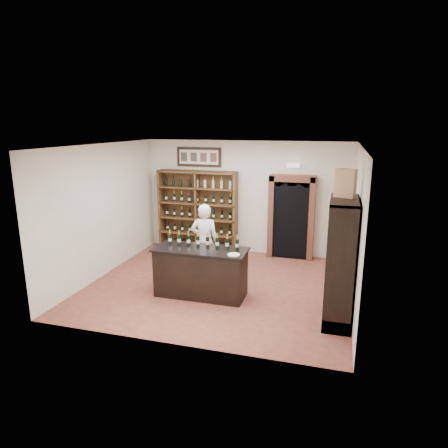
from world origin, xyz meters
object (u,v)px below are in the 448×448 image
Objects in this scene: tasting_counter at (201,272)px; wine_crate at (345,183)px; side_cabinet at (341,280)px; counter_bottle_0 at (170,239)px; shopkeeper at (205,241)px; wine_shelf at (198,211)px.

wine_crate reaches higher than tasting_counter.
side_cabinet is (2.72, -0.30, 0.26)m from tasting_counter.
counter_bottle_0 is at bearing 172.61° from side_cabinet.
tasting_counter is 0.85× the size of side_cabinet.
side_cabinet is at bearing 149.96° from shopkeeper.
wine_shelf is 5.02m from side_cabinet.
tasting_counter is at bearing 97.14° from shopkeeper.
counter_bottle_0 is 0.98m from shopkeeper.
wine_crate is (-0.05, 0.15, 1.69)m from side_cabinet.
side_cabinet reaches higher than shopkeeper.
shopkeeper is 3.50m from wine_crate.
shopkeeper is at bearing -177.81° from wine_crate.
wine_shelf is at bearing 139.79° from side_cabinet.
counter_bottle_0 is at bearing 168.48° from tasting_counter.
side_cabinet is 1.70m from wine_crate.
counter_bottle_0 is 3.49m from side_cabinet.
counter_bottle_0 is 0.17× the size of shopkeeper.
wine_shelf is 1.00× the size of side_cabinet.
tasting_counter is at bearing -69.44° from wine_shelf.
wine_crate is at bearing -5.00° from counter_bottle_0.
shopkeeper is at bearing 156.96° from side_cabinet.
shopkeeper reaches higher than counter_bottle_0.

